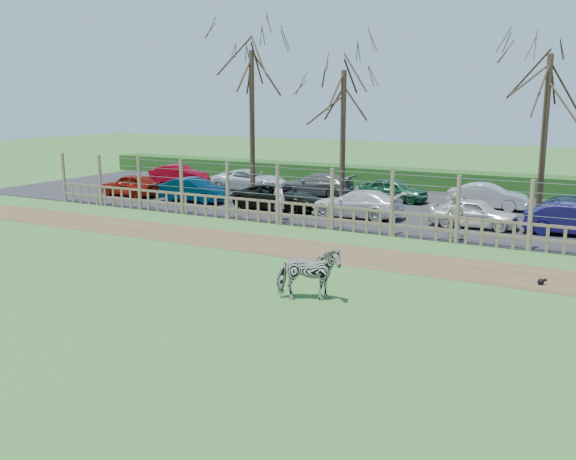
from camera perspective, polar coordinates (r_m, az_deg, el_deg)
The scene contains 23 objects.
ground at distance 19.08m, azimuth -6.26°, elevation -4.28°, with size 120.00×120.00×0.00m, color #54943F.
dirt_strip at distance 22.79m, azimuth 0.20°, elevation -1.56°, with size 34.00×2.80×0.01m, color brown.
asphalt at distance 31.77m, azimuth 8.83°, elevation 2.11°, with size 44.00×13.00×0.04m, color #232326.
hedge at distance 38.29m, azimuth 12.44°, elevation 4.39°, with size 46.00×2.00×1.10m, color #1E4716.
fence at distance 25.70m, azimuth 3.92°, elevation 1.75°, with size 30.16×0.16×2.50m.
tree_left at distance 32.37m, azimuth -3.25°, elevation 12.35°, with size 4.80×4.80×7.88m.
tree_mid at distance 31.15m, azimuth 4.95°, elevation 10.98°, with size 4.80×4.80×6.83m.
tree_right at distance 29.23m, azimuth 22.05°, elevation 10.88°, with size 4.80×4.80×7.35m.
zebra at distance 16.75m, azimuth 1.81°, elevation -3.94°, with size 0.77×1.70×1.43m, color gray.
visitor_a at distance 27.56m, azimuth -0.79°, elevation 2.65°, with size 0.63×0.41×1.72m, color silver.
visitor_b at distance 24.79m, azimuth 14.59°, elevation 1.26°, with size 0.84×0.65×1.72m, color beige.
crow at distance 19.64m, azimuth 21.59°, elevation -4.28°, with size 0.26×0.19×0.21m.
car_0 at distance 35.50m, azimuth -13.77°, elevation 3.92°, with size 1.42×3.52×1.20m, color maroon.
car_1 at distance 32.90m, azimuth -8.34°, elevation 3.54°, with size 1.27×3.64×1.20m, color #03253E.
car_2 at distance 30.27m, azimuth -0.87°, elevation 2.96°, with size 1.99×4.32×1.20m, color black.
car_3 at distance 28.43m, azimuth 6.14°, elevation 2.33°, with size 1.68×4.13×1.20m, color silver.
car_4 at distance 27.10m, azimuth 16.19°, elevation 1.47°, with size 1.42×3.52×1.20m, color silver.
car_5 at distance 26.83m, azimuth 24.09°, elevation 0.81°, with size 1.27×3.64×1.20m, color #171250.
car_7 at distance 39.55m, azimuth -9.65°, elevation 4.85°, with size 1.27×3.64×1.20m, color maroon.
car_8 at distance 36.58m, azimuth -3.39°, elevation 4.45°, with size 1.99×4.32×1.20m, color silver.
car_9 at distance 34.69m, azimuth 2.50°, elevation 4.07°, with size 1.68×4.13×1.20m, color #5B5C5A.
car_10 at distance 33.02m, azimuth 9.34°, elevation 3.54°, with size 1.42×3.52×1.20m, color #205836.
car_11 at distance 31.83m, azimuth 17.34°, elevation 2.86°, with size 1.27×3.64×1.20m, color #B8B8B8.
Camera 1 is at (10.56, -15.01, 5.22)m, focal length 40.00 mm.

